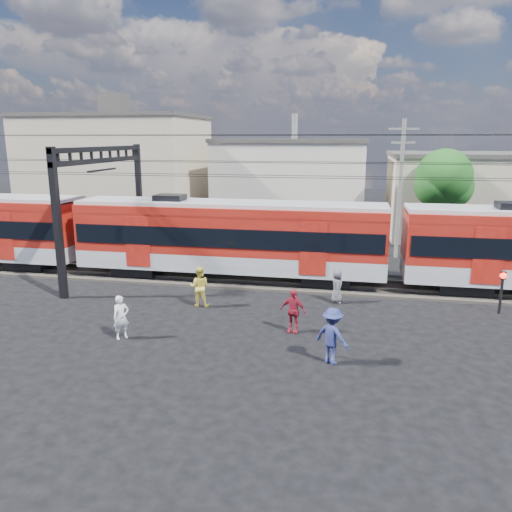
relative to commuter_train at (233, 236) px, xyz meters
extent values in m
plane|color=black|center=(2.83, -8.00, -2.40)|extent=(120.00, 120.00, 0.00)
cube|color=#2D2823|center=(2.83, 0.00, -2.34)|extent=(70.00, 3.40, 0.12)
cube|color=#59544C|center=(2.83, -0.75, -2.22)|extent=(70.00, 0.12, 0.12)
cube|color=#59544C|center=(2.83, 0.75, -2.22)|extent=(70.00, 0.12, 0.12)
cube|color=black|center=(-11.89, 0.00, -2.05)|extent=(2.40, 2.20, 0.70)
cube|color=black|center=(-5.33, 0.00, -2.05)|extent=(2.40, 2.20, 0.70)
cube|color=black|center=(4.91, 0.00, -2.05)|extent=(2.40, 2.20, 0.70)
cube|color=#9A9DA1|center=(-0.21, 0.00, -1.25)|extent=(16.00, 3.00, 0.90)
cube|color=maroon|center=(-0.21, 0.00, 0.40)|extent=(16.00, 3.00, 2.40)
cube|color=black|center=(-0.21, 0.00, 0.15)|extent=(15.68, 3.08, 0.95)
cube|color=#9A9DA1|center=(-0.21, 0.00, 1.65)|extent=(16.00, 2.60, 0.25)
cube|color=black|center=(11.47, 0.00, -2.05)|extent=(2.40, 2.20, 0.70)
cube|color=black|center=(-7.17, -4.50, 1.10)|extent=(0.30, 0.30, 7.00)
cube|color=black|center=(-7.17, 4.50, 1.10)|extent=(0.30, 0.30, 7.00)
cube|color=black|center=(-7.17, 0.00, 4.40)|extent=(0.25, 9.30, 0.25)
cube|color=black|center=(-7.17, 0.00, 3.80)|extent=(0.25, 9.30, 0.25)
cylinder|color=black|center=(2.83, -0.70, 3.10)|extent=(70.00, 0.03, 0.03)
cylinder|color=black|center=(2.83, 0.70, 3.10)|extent=(70.00, 0.03, 0.03)
cylinder|color=black|center=(2.83, -0.70, 3.80)|extent=(70.00, 0.03, 0.03)
cylinder|color=black|center=(2.83, 0.70, 3.80)|extent=(70.00, 0.03, 0.03)
cylinder|color=black|center=(2.83, -3.50, 5.10)|extent=(70.00, 0.03, 0.03)
cylinder|color=black|center=(2.83, 3.50, 5.10)|extent=(70.00, 0.03, 0.03)
cube|color=#BCAC90|center=(-14.17, 16.00, 2.10)|extent=(14.00, 10.00, 9.00)
cube|color=#3F3D3A|center=(-14.17, 16.00, 6.75)|extent=(14.28, 10.20, 0.30)
cube|color=beige|center=(0.83, 19.00, 1.10)|extent=(12.00, 12.00, 7.00)
cube|color=#3F3D3A|center=(0.83, 19.00, 4.75)|extent=(12.24, 12.24, 0.30)
cube|color=#BCAC90|center=(16.83, 16.00, 0.60)|extent=(16.00, 10.00, 6.00)
cube|color=#3F3D3A|center=(16.83, 16.00, 3.75)|extent=(16.32, 10.20, 0.30)
cylinder|color=slate|center=(8.83, 7.00, 1.85)|extent=(0.24, 0.24, 8.50)
cube|color=slate|center=(8.83, 7.00, 5.50)|extent=(1.80, 0.12, 0.12)
cube|color=slate|center=(8.83, 7.00, 4.70)|extent=(1.40, 0.12, 0.12)
cylinder|color=#382619|center=(11.83, 10.00, -0.44)|extent=(0.36, 0.36, 3.92)
sphere|color=#184D16|center=(11.83, 10.00, 2.50)|extent=(3.64, 3.64, 3.64)
sphere|color=#184D16|center=(12.43, 10.30, 1.80)|extent=(2.80, 2.80, 2.80)
imported|color=silver|center=(-2.27, -8.51, -1.57)|extent=(0.71, 0.71, 1.67)
imported|color=#E0CC46|center=(-0.51, -4.38, -1.49)|extent=(0.95, 0.78, 1.82)
imported|color=navy|center=(5.59, -9.15, -1.43)|extent=(1.44, 1.27, 1.94)
imported|color=maroon|center=(3.97, -6.68, -1.53)|extent=(1.10, 0.69, 1.75)
imported|color=#4C4C51|center=(5.51, -2.72, -1.63)|extent=(0.55, 0.79, 1.55)
cylinder|color=black|center=(12.44, -2.86, -1.53)|extent=(0.12, 0.12, 1.75)
sphere|color=#FF140C|center=(12.44, -2.86, -0.70)|extent=(0.27, 0.27, 0.27)
cube|color=black|center=(12.44, -2.86, -0.70)|extent=(0.24, 0.06, 0.34)
camera|label=1|loc=(6.09, -24.82, 4.96)|focal=35.00mm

